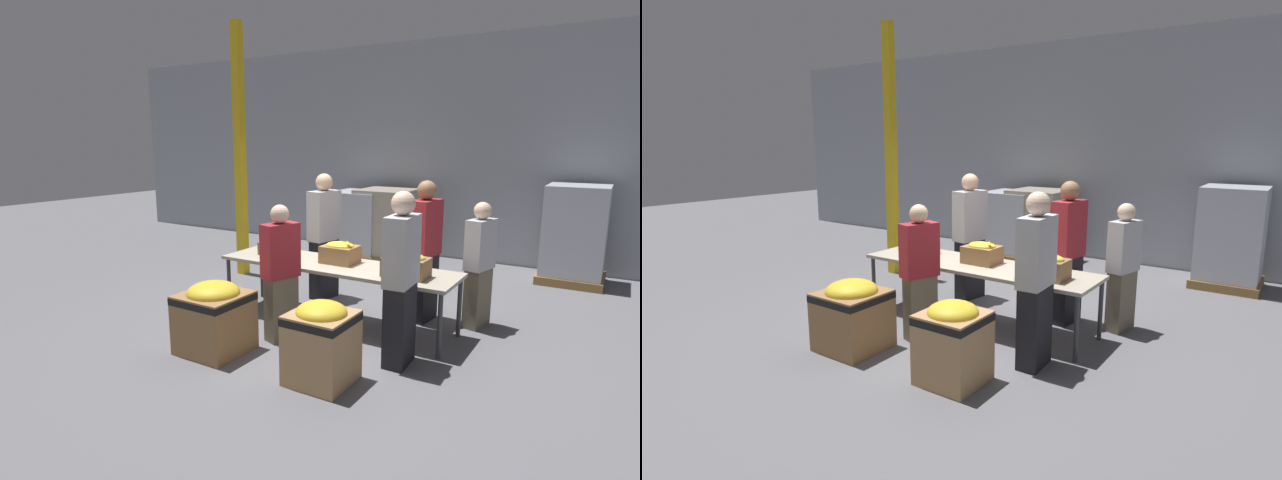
{
  "view_description": "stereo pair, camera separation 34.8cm",
  "coord_description": "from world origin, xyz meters",
  "views": [
    {
      "loc": [
        2.88,
        -5.04,
        2.2
      ],
      "look_at": [
        -0.21,
        -0.03,
        1.02
      ],
      "focal_mm": 28.0,
      "sensor_mm": 36.0,
      "label": 1
    },
    {
      "loc": [
        3.17,
        -4.85,
        2.2
      ],
      "look_at": [
        -0.21,
        -0.03,
        1.02
      ],
      "focal_mm": 28.0,
      "sensor_mm": 36.0,
      "label": 2
    }
  ],
  "objects": [
    {
      "name": "wall_back",
      "position": [
        0.0,
        4.15,
        2.0
      ],
      "size": [
        16.0,
        0.08,
        4.0
      ],
      "color": "#9399A3",
      "rests_on": "ground_plane"
    },
    {
      "name": "support_pillar",
      "position": [
        -2.47,
        1.2,
        2.0
      ],
      "size": [
        0.15,
        0.15,
        4.0
      ],
      "color": "gold",
      "rests_on": "ground_plane"
    },
    {
      "name": "volunteer_2",
      "position": [
        -0.65,
        0.79,
        0.87
      ],
      "size": [
        0.31,
        0.5,
        1.75
      ],
      "rotation": [
        0.0,
        0.0,
        -1.73
      ],
      "color": "black",
      "rests_on": "ground_plane"
    },
    {
      "name": "ground_plane",
      "position": [
        0.0,
        0.0,
        0.0
      ],
      "size": [
        30.0,
        30.0,
        0.0
      ],
      "primitive_type": "plane",
      "color": "slate"
    },
    {
      "name": "pallet_stack_2",
      "position": [
        -0.86,
        3.36,
        0.65
      ],
      "size": [
        1.05,
        1.05,
        1.31
      ],
      "color": "olive",
      "rests_on": "ground_plane"
    },
    {
      "name": "pallet_stack_0",
      "position": [
        -1.4,
        3.33,
        0.61
      ],
      "size": [
        1.05,
        1.05,
        1.25
      ],
      "color": "olive",
      "rests_on": "ground_plane"
    },
    {
      "name": "sorting_table",
      "position": [
        0.0,
        0.0,
        0.7
      ],
      "size": [
        2.93,
        0.81,
        0.74
      ],
      "color": "#B2A893",
      "rests_on": "ground_plane"
    },
    {
      "name": "volunteer_0",
      "position": [
        1.49,
        0.77,
        0.75
      ],
      "size": [
        0.29,
        0.44,
        1.5
      ],
      "rotation": [
        0.0,
        0.0,
        -1.82
      ],
      "color": "#6B604C",
      "rests_on": "ground_plane"
    },
    {
      "name": "volunteer_4",
      "position": [
        0.86,
        0.65,
        0.86
      ],
      "size": [
        0.29,
        0.49,
        1.73
      ],
      "rotation": [
        0.0,
        0.0,
        -1.7
      ],
      "color": "black",
      "rests_on": "ground_plane"
    },
    {
      "name": "pallet_stack_1",
      "position": [
        2.26,
        3.49,
        0.75
      ],
      "size": [
        0.94,
        0.94,
        1.53
      ],
      "color": "olive",
      "rests_on": "ground_plane"
    },
    {
      "name": "donation_bin_0",
      "position": [
        -0.67,
        -1.39,
        0.4
      ],
      "size": [
        0.65,
        0.65,
        0.76
      ],
      "color": "olive",
      "rests_on": "ground_plane"
    },
    {
      "name": "donation_bin_1",
      "position": [
        0.64,
        -1.39,
        0.41
      ],
      "size": [
        0.56,
        0.56,
        0.77
      ],
      "color": "tan",
      "rests_on": "ground_plane"
    },
    {
      "name": "volunteer_1",
      "position": [
        1.1,
        -0.66,
        0.86
      ],
      "size": [
        0.26,
        0.48,
        1.73
      ],
      "rotation": [
        0.0,
        0.0,
        1.62
      ],
      "color": "black",
      "rests_on": "ground_plane"
    },
    {
      "name": "banana_box_1",
      "position": [
        0.01,
        0.08,
        0.87
      ],
      "size": [
        0.42,
        0.34,
        0.28
      ],
      "color": "olive",
      "rests_on": "sorting_table"
    },
    {
      "name": "banana_box_0",
      "position": [
        -0.91,
        0.04,
        0.85
      ],
      "size": [
        0.39,
        0.36,
        0.24
      ],
      "color": "olive",
      "rests_on": "sorting_table"
    },
    {
      "name": "volunteer_3",
      "position": [
        -0.26,
        -0.77,
        0.76
      ],
      "size": [
        0.32,
        0.45,
        1.52
      ],
      "rotation": [
        0.0,
        0.0,
        1.25
      ],
      "color": "#6B604C",
      "rests_on": "ground_plane"
    },
    {
      "name": "banana_box_2",
      "position": [
        0.92,
        -0.09,
        0.88
      ],
      "size": [
        0.48,
        0.31,
        0.29
      ],
      "color": "olive",
      "rests_on": "sorting_table"
    }
  ]
}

